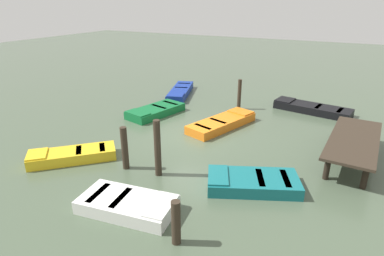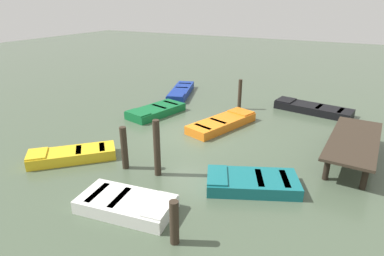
% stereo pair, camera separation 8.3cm
% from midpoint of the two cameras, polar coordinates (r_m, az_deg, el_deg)
% --- Properties ---
extents(ground_plane, '(80.00, 80.00, 0.00)m').
position_cam_midpoint_polar(ground_plane, '(14.70, -0.16, -1.27)').
color(ground_plane, '#475642').
extents(dock_segment, '(4.82, 1.94, 0.95)m').
position_cam_midpoint_polar(dock_segment, '(13.49, 26.66, -2.10)').
color(dock_segment, '#33281E').
rests_on(dock_segment, ground_plane).
extents(rowboat_white, '(1.76, 2.96, 0.46)m').
position_cam_midpoint_polar(rowboat_white, '(9.82, -11.53, -13.13)').
color(rowboat_white, silver).
rests_on(rowboat_white, ground_plane).
extents(rowboat_orange, '(4.04, 2.36, 0.46)m').
position_cam_midpoint_polar(rowboat_orange, '(15.65, 5.23, 0.97)').
color(rowboat_orange, orange).
rests_on(rowboat_orange, ground_plane).
extents(rowboat_green, '(3.44, 2.09, 0.46)m').
position_cam_midpoint_polar(rowboat_green, '(17.36, -6.66, 3.05)').
color(rowboat_green, '#0F602D').
rests_on(rowboat_green, ground_plane).
extents(rowboat_teal, '(2.50, 3.28, 0.46)m').
position_cam_midpoint_polar(rowboat_teal, '(10.84, 10.44, -9.39)').
color(rowboat_teal, '#14666B').
rests_on(rowboat_teal, ground_plane).
extents(rowboat_black, '(1.87, 4.17, 0.46)m').
position_cam_midpoint_polar(rowboat_black, '(18.85, 20.36, 3.32)').
color(rowboat_black, black).
rests_on(rowboat_black, ground_plane).
extents(rowboat_yellow, '(2.99, 3.02, 0.46)m').
position_cam_midpoint_polar(rowboat_yellow, '(13.23, -20.71, -4.51)').
color(rowboat_yellow, gold).
rests_on(rowboat_yellow, ground_plane).
extents(rowboat_blue, '(4.25, 2.33, 0.46)m').
position_cam_midpoint_polar(rowboat_blue, '(20.98, -2.21, 6.50)').
color(rowboat_blue, navy).
rests_on(rowboat_blue, ground_plane).
extents(mooring_piling_near_left, '(0.20, 0.20, 1.70)m').
position_cam_midpoint_polar(mooring_piling_near_left, '(18.16, 8.27, 5.91)').
color(mooring_piling_near_left, '#33281E').
rests_on(mooring_piling_near_left, ground_plane).
extents(mooring_piling_mid_right, '(0.24, 0.24, 1.24)m').
position_cam_midpoint_polar(mooring_piling_mid_right, '(8.33, -3.16, -16.44)').
color(mooring_piling_mid_right, '#33281E').
rests_on(mooring_piling_mid_right, ground_plane).
extents(mooring_piling_far_right, '(0.24, 0.24, 2.06)m').
position_cam_midpoint_polar(mooring_piling_far_right, '(11.09, -6.35, -3.60)').
color(mooring_piling_far_right, '#33281E').
rests_on(mooring_piling_far_right, ground_plane).
extents(mooring_piling_mid_left, '(0.24, 0.24, 1.62)m').
position_cam_midpoint_polar(mooring_piling_mid_left, '(11.81, -12.07, -3.52)').
color(mooring_piling_mid_left, '#33281E').
rests_on(mooring_piling_mid_left, ground_plane).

